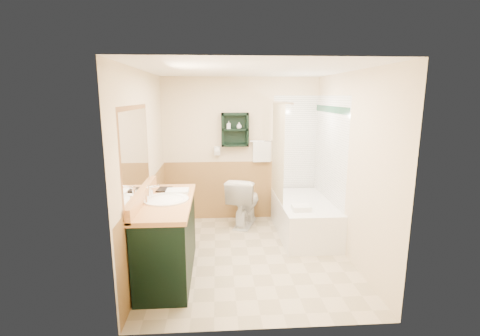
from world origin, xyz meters
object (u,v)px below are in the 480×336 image
toilet (244,201)px  soap_bottle_b (239,126)px  hair_dryer (217,151)px  vanity (168,238)px  vanity_book (157,181)px  soap_bottle_a (229,127)px  bathtub (305,218)px  wall_shelf (235,130)px

toilet → soap_bottle_b: size_ratio=7.54×
toilet → soap_bottle_b: bearing=-54.2°
hair_dryer → toilet: hair_dryer is taller
hair_dryer → vanity: bearing=-107.9°
vanity_book → soap_bottle_b: size_ratio=2.16×
hair_dryer → vanity_book: hair_dryer is taller
hair_dryer → vanity: size_ratio=0.16×
toilet → soap_bottle_a: size_ratio=6.25×
hair_dryer → vanity: hair_dryer is taller
vanity_book → soap_bottle_a: bearing=60.2°
vanity → bathtub: bearing=29.5°
hair_dryer → toilet: size_ratio=0.30×
wall_shelf → vanity: 2.30m
toilet → wall_shelf: bearing=-41.1°
toilet → soap_bottle_a: soap_bottle_a is taller
toilet → vanity_book: bearing=63.3°
vanity → soap_bottle_a: bearing=66.4°
bathtub → soap_bottle_a: 1.89m
vanity_book → soap_bottle_a: size_ratio=1.79×
wall_shelf → vanity: wall_shelf is taller
vanity → toilet: (1.03, 1.58, -0.07)m
toilet → soap_bottle_b: 1.24m
toilet → vanity_book: (-1.20, -1.15, 0.64)m
toilet → vanity_book: size_ratio=3.49×
toilet → bathtub: bearing=170.7°
wall_shelf → bathtub: bearing=-35.6°
vanity → bathtub: 2.21m
bathtub → soap_bottle_a: size_ratio=11.64×
vanity_book → soap_bottle_a: (0.96, 1.39, 0.56)m
soap_bottle_b → bathtub: bearing=-37.3°
wall_shelf → toilet: wall_shelf is taller
soap_bottle_a → hair_dryer: bearing=171.3°
hair_dryer → soap_bottle_b: 0.55m
wall_shelf → vanity: (-0.89, -1.82, -1.09)m
wall_shelf → hair_dryer: size_ratio=2.29×
soap_bottle_a → soap_bottle_b: soap_bottle_b is taller
bathtub → toilet: toilet is taller
vanity → vanity_book: bearing=111.0°
bathtub → soap_bottle_b: soap_bottle_b is taller
wall_shelf → soap_bottle_a: wall_shelf is taller
bathtub → soap_bottle_a: bearing=147.1°
hair_dryer → toilet: (0.44, -0.27, -0.81)m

